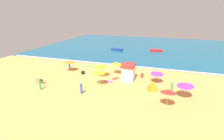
{
  "coord_description": "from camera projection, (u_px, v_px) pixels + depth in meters",
  "views": [
    {
      "loc": [
        9.24,
        -28.86,
        11.11
      ],
      "look_at": [
        -0.61,
        0.62,
        0.8
      ],
      "focal_mm": 28.89,
      "sensor_mm": 36.0,
      "label": 1
    }
  ],
  "objects": [
    {
      "name": "ocean_water",
      "position": [
        141.0,
        47.0,
        57.44
      ],
      "size": [
        60.0,
        44.0,
        0.1
      ],
      "primitive_type": "cube",
      "color": "#196084",
      "rests_on": "ground_plane"
    },
    {
      "name": "beachgoer_4",
      "position": [
        172.0,
        86.0,
        25.68
      ],
      "size": [
        0.39,
        0.39,
        1.6
      ],
      "color": "green",
      "rests_on": "ground_plane"
    },
    {
      "name": "beach_umbrella_4",
      "position": [
        185.0,
        85.0,
        23.72
      ],
      "size": [
        2.91,
        2.92,
        2.07
      ],
      "color": "silver",
      "rests_on": "ground_plane"
    },
    {
      "name": "lifeguard_cabana",
      "position": [
        128.0,
        72.0,
        29.91
      ],
      "size": [
        2.1,
        2.78,
        2.74
      ],
      "color": "white",
      "rests_on": "ground_plane"
    },
    {
      "name": "parked_bicycle",
      "position": [
        41.0,
        81.0,
        28.69
      ],
      "size": [
        1.82,
        0.18,
        0.76
      ],
      "color": "black",
      "rests_on": "ground_plane"
    },
    {
      "name": "beachgoer_5",
      "position": [
        83.0,
        72.0,
        32.92
      ],
      "size": [
        0.62,
        0.62,
        0.82
      ],
      "color": "black",
      "rests_on": "ground_plane"
    },
    {
      "name": "beachgoer_2",
      "position": [
        69.0,
        64.0,
        36.37
      ],
      "size": [
        0.4,
        0.4,
        1.73
      ],
      "color": "blue",
      "rests_on": "ground_plane"
    },
    {
      "name": "beach_tent",
      "position": [
        153.0,
        85.0,
        26.45
      ],
      "size": [
        1.9,
        2.14,
        1.28
      ],
      "color": "orange",
      "rests_on": "ground_plane"
    },
    {
      "name": "beach_umbrella_5",
      "position": [
        69.0,
        62.0,
        34.21
      ],
      "size": [
        3.06,
        3.06,
        2.09
      ],
      "color": "#4C3823",
      "rests_on": "ground_plane"
    },
    {
      "name": "beach_umbrella_3",
      "position": [
        101.0,
        66.0,
        31.31
      ],
      "size": [
        2.47,
        2.46,
        2.16
      ],
      "color": "#4C3823",
      "rests_on": "ground_plane"
    },
    {
      "name": "wave_breaker_foam",
      "position": [
        123.0,
        65.0,
        37.89
      ],
      "size": [
        57.0,
        0.7,
        0.01
      ],
      "primitive_type": "cube",
      "color": "white",
      "rests_on": "ocean_water"
    },
    {
      "name": "beachgoer_6",
      "position": [
        142.0,
        75.0,
        31.2
      ],
      "size": [
        0.43,
        0.43,
        0.92
      ],
      "color": "red",
      "rests_on": "ground_plane"
    },
    {
      "name": "beach_umbrella_0",
      "position": [
        99.0,
        72.0,
        27.57
      ],
      "size": [
        2.09,
        2.09,
        2.36
      ],
      "color": "silver",
      "rests_on": "ground_plane"
    },
    {
      "name": "beach_umbrella_2",
      "position": [
        168.0,
        91.0,
        21.39
      ],
      "size": [
        2.01,
        2.05,
        2.31
      ],
      "color": "silver",
      "rests_on": "ground_plane"
    },
    {
      "name": "beach_towel_1",
      "position": [
        115.0,
        78.0,
        30.88
      ],
      "size": [
        1.35,
        1.75,
        0.01
      ],
      "color": "red",
      "rests_on": "ground_plane"
    },
    {
      "name": "beachgoer_1",
      "position": [
        81.0,
        88.0,
        25.07
      ],
      "size": [
        0.41,
        0.41,
        1.71
      ],
      "color": "blue",
      "rests_on": "ground_plane"
    },
    {
      "name": "small_boat_1",
      "position": [
        156.0,
        50.0,
        50.77
      ],
      "size": [
        3.55,
        1.86,
        0.54
      ],
      "color": "red",
      "rests_on": "ocean_water"
    },
    {
      "name": "beach_towel_3",
      "position": [
        132.0,
        70.0,
        35.07
      ],
      "size": [
        1.6,
        1.94,
        0.01
      ],
      "color": "#D84CA5",
      "rests_on": "ground_plane"
    },
    {
      "name": "beach_umbrella_1",
      "position": [
        117.0,
        63.0,
        32.51
      ],
      "size": [
        2.57,
        2.56,
        2.24
      ],
      "color": "silver",
      "rests_on": "ground_plane"
    },
    {
      "name": "beach_towel_2",
      "position": [
        89.0,
        67.0,
        37.37
      ],
      "size": [
        1.92,
        1.26,
        0.01
      ],
      "color": "green",
      "rests_on": "ground_plane"
    },
    {
      "name": "beach_towel_0",
      "position": [
        109.0,
        81.0,
        29.59
      ],
      "size": [
        1.63,
        0.84,
        0.01
      ],
      "color": "#D84CA5",
      "rests_on": "ground_plane"
    },
    {
      "name": "ground_plane",
      "position": [
        114.0,
        76.0,
        32.25
      ],
      "size": [
        60.0,
        60.0,
        0.0
      ],
      "primitive_type": "plane",
      "color": "#E0A856"
    },
    {
      "name": "beachgoer_0",
      "position": [
        128.0,
        69.0,
        33.17
      ],
      "size": [
        0.46,
        0.46,
        1.62
      ],
      "color": "red",
      "rests_on": "ground_plane"
    },
    {
      "name": "small_boat_0",
      "position": [
        117.0,
        49.0,
        52.01
      ],
      "size": [
        3.46,
        1.8,
        0.55
      ],
      "color": "navy",
      "rests_on": "ocean_water"
    },
    {
      "name": "beachgoer_3",
      "position": [
        40.0,
        84.0,
        26.29
      ],
      "size": [
        0.37,
        0.37,
        1.84
      ],
      "color": "green",
      "rests_on": "ground_plane"
    },
    {
      "name": "beach_umbrella_6",
      "position": [
        157.0,
        73.0,
        28.68
      ],
      "size": [
        2.72,
        2.74,
        2.03
      ],
      "color": "#4C3823",
      "rests_on": "ground_plane"
    }
  ]
}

